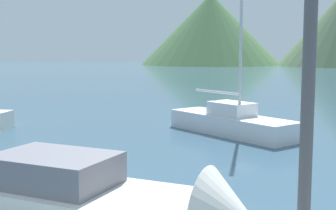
% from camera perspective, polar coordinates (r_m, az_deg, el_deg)
% --- Properties ---
extents(motorboat_near, '(7.34, 3.16, 2.14)m').
position_cam_1_polar(motorboat_near, '(9.82, -7.49, -11.75)').
color(motorboat_near, white).
rests_on(motorboat_near, ground_plane).
extents(sailboat_inner, '(5.85, 4.95, 8.62)m').
position_cam_1_polar(sailboat_inner, '(19.50, 7.75, -1.98)').
color(sailboat_inner, silver).
rests_on(sailboat_inner, ground_plane).
extents(hill_west, '(31.59, 31.59, 15.93)m').
position_cam_1_polar(hill_west, '(107.40, 5.22, 9.20)').
color(hill_west, '#476B42').
rests_on(hill_west, ground_plane).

